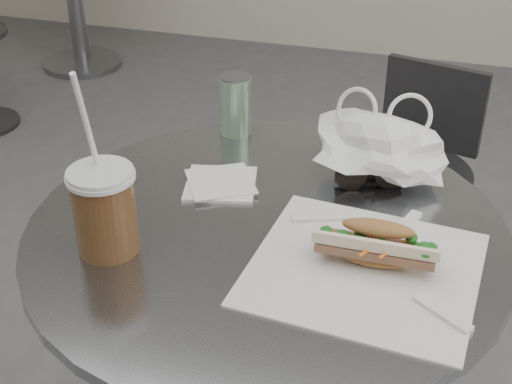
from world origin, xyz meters
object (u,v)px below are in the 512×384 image
(cafe_table, at_px, (266,355))
(iced_coffee, at_px, (105,209))
(banh_mi, at_px, (376,245))
(drink_can, at_px, (235,105))
(sunglasses, at_px, (370,176))
(chair_far, at_px, (406,204))

(cafe_table, xyz_separation_m, iced_coffee, (-0.21, -0.12, 0.34))
(cafe_table, height_order, iced_coffee, iced_coffee)
(banh_mi, bearing_deg, drink_can, 132.58)
(banh_mi, distance_m, sunglasses, 0.22)
(cafe_table, distance_m, sunglasses, 0.36)
(chair_far, xyz_separation_m, iced_coffee, (-0.38, -0.96, 0.51))
(iced_coffee, xyz_separation_m, sunglasses, (0.35, 0.29, -0.05))
(cafe_table, relative_size, chair_far, 1.13)
(chair_far, xyz_separation_m, banh_mi, (0.00, -0.88, 0.47))
(sunglasses, distance_m, drink_can, 0.31)
(banh_mi, distance_m, iced_coffee, 0.39)
(cafe_table, height_order, banh_mi, banh_mi)
(cafe_table, relative_size, banh_mi, 3.63)
(chair_far, bearing_deg, sunglasses, 102.30)
(cafe_table, distance_m, iced_coffee, 0.42)
(iced_coffee, height_order, drink_can, iced_coffee)
(cafe_table, height_order, sunglasses, sunglasses)
(iced_coffee, bearing_deg, cafe_table, 30.01)
(cafe_table, bearing_deg, iced_coffee, -149.99)
(chair_far, relative_size, iced_coffee, 2.33)
(sunglasses, bearing_deg, banh_mi, -101.22)
(banh_mi, relative_size, drink_can, 1.78)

